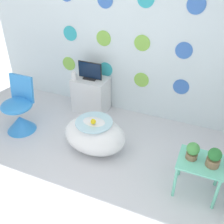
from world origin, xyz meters
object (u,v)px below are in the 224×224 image
at_px(bathtub, 95,135).
at_px(chair, 19,114).
at_px(tv, 90,72).
at_px(vase, 74,76).
at_px(potted_plant_right, 214,158).
at_px(potted_plant_left, 193,151).

relative_size(bathtub, chair, 1.03).
bearing_deg(tv, vase, -149.88).
bearing_deg(vase, potted_plant_right, -23.80).
bearing_deg(potted_plant_right, potted_plant_left, 173.25).
distance_m(potted_plant_left, potted_plant_right, 0.21).
xyz_separation_m(tv, vase, (-0.21, -0.12, -0.06)).
height_order(chair, tv, tv).
bearing_deg(potted_plant_right, chair, 175.97).
bearing_deg(potted_plant_left, chair, 176.21).
height_order(potted_plant_left, potted_plant_right, potted_plant_right).
bearing_deg(chair, bathtub, 0.95).
height_order(chair, potted_plant_right, chair).
xyz_separation_m(bathtub, potted_plant_left, (1.19, -0.18, 0.30)).
height_order(bathtub, vase, vase).
distance_m(chair, vase, 0.95).
bearing_deg(bathtub, potted_plant_right, -8.12).
height_order(chair, vase, chair).
xyz_separation_m(tv, potted_plant_right, (1.87, -1.03, -0.13)).
xyz_separation_m(chair, potted_plant_left, (2.35, -0.16, 0.27)).
relative_size(chair, potted_plant_left, 4.12).
relative_size(chair, tv, 2.10).
distance_m(bathtub, potted_plant_left, 1.24).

